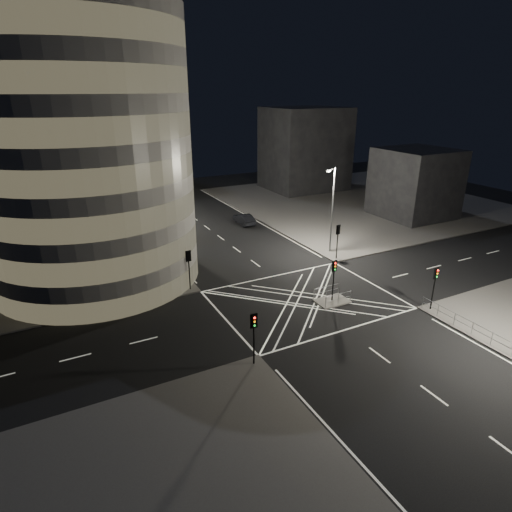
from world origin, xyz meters
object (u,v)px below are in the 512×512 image
traffic_signal_fl (189,263)px  sedan (244,219)px  traffic_signal_fr (338,235)px  street_lamp_left_near (165,223)px  central_island (332,301)px  street_lamp_right_far (332,208)px  traffic_signal_nr (435,280)px  traffic_signal_island (334,273)px  street_lamp_left_far (128,189)px  traffic_signal_nl (254,330)px

traffic_signal_fl → sedan: 22.44m
traffic_signal_fr → street_lamp_left_near: size_ratio=0.40×
central_island → sedan: size_ratio=0.65×
street_lamp_right_far → sedan: (-4.04, 15.04, -4.78)m
traffic_signal_nr → traffic_signal_island: size_ratio=1.00×
traffic_signal_nr → street_lamp_left_far: size_ratio=0.40×
traffic_signal_island → traffic_signal_nr: bearing=-37.9°
sedan → traffic_signal_nl: bearing=66.7°
traffic_signal_fl → traffic_signal_island: bearing=-37.5°
traffic_signal_island → street_lamp_right_far: (7.44, 10.50, 2.63)m
traffic_signal_nr → street_lamp_left_far: bearing=116.4°
central_island → traffic_signal_fl: traffic_signal_fl is taller
traffic_signal_fl → traffic_signal_nr: (17.60, -13.60, 0.00)m
central_island → street_lamp_left_near: (-11.44, 13.50, 5.47)m
traffic_signal_fr → street_lamp_left_far: 29.63m
street_lamp_left_far → street_lamp_right_far: 28.23m
traffic_signal_nr → traffic_signal_fl: bearing=142.3°
central_island → sedan: 25.77m
traffic_signal_fl → street_lamp_right_far: bearing=6.9°
traffic_signal_nl → sedan: size_ratio=0.86×
traffic_signal_fl → traffic_signal_island: 13.62m
street_lamp_left_near → sedan: (14.83, 12.04, -4.78)m
traffic_signal_nl → traffic_signal_fr: 22.24m
street_lamp_left_near → street_lamp_left_far: (0.00, 18.00, 0.00)m
central_island → traffic_signal_fr: (6.80, 8.30, 2.84)m
traffic_signal_fl → traffic_signal_nl: same height
traffic_signal_fr → traffic_signal_nr: same height
traffic_signal_fl → street_lamp_left_far: (-0.64, 23.20, 2.63)m
traffic_signal_nl → traffic_signal_fl: bearing=90.0°
street_lamp_left_far → traffic_signal_nl: bearing=-89.0°
street_lamp_left_near → sedan: size_ratio=2.15×
traffic_signal_island → street_lamp_left_far: street_lamp_left_far is taller
traffic_signal_nr → traffic_signal_island: same height
sedan → traffic_signal_island: bearing=83.8°
traffic_signal_fr → street_lamp_left_near: 19.14m
street_lamp_right_far → street_lamp_left_near: bearing=171.0°
traffic_signal_fl → street_lamp_left_near: size_ratio=0.40×
central_island → traffic_signal_fl: bearing=142.5°
street_lamp_right_far → sedan: size_ratio=2.15×
central_island → traffic_signal_fr: size_ratio=0.75×
central_island → traffic_signal_fl: (-10.80, 8.30, 2.84)m
street_lamp_left_near → sedan: bearing=39.1°
traffic_signal_fr → street_lamp_right_far: (0.64, 2.20, 2.63)m
traffic_signal_island → street_lamp_left_far: bearing=110.0°
traffic_signal_nl → street_lamp_left_near: (-0.64, 18.80, 2.63)m
central_island → street_lamp_left_near: size_ratio=0.30×
central_island → traffic_signal_fl: 13.91m
street_lamp_left_far → traffic_signal_fl: bearing=-88.4°
traffic_signal_island → street_lamp_right_far: size_ratio=0.40×
traffic_signal_fr → street_lamp_left_near: street_lamp_left_near is taller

